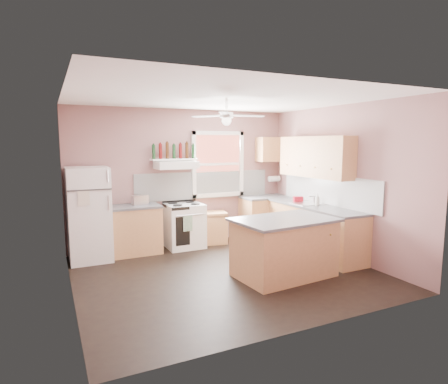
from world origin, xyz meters
name	(u,v)px	position (x,y,z in m)	size (l,w,h in m)	color
floor	(226,273)	(0.00, 0.00, 0.00)	(4.50, 4.50, 0.00)	black
ceiling	(227,98)	(0.00, 0.00, 2.70)	(4.50, 4.50, 0.00)	white
wall_back	(183,177)	(0.00, 2.02, 1.35)	(4.50, 0.05, 2.70)	#875E5B
wall_right	(341,182)	(2.27, 0.00, 1.35)	(0.05, 4.00, 2.70)	#875E5B
wall_left	(66,197)	(-2.27, 0.00, 1.35)	(0.05, 4.00, 2.70)	#875E5B
backsplash_back	(204,185)	(0.45, 1.99, 1.18)	(2.90, 0.03, 0.55)	white
backsplash_right	(327,190)	(2.23, 0.30, 1.18)	(0.03, 2.60, 0.55)	white
window_view	(218,164)	(0.75, 1.98, 1.60)	(1.00, 0.02, 1.20)	brown
window_frame	(218,164)	(0.75, 1.96, 1.60)	(1.16, 0.07, 1.36)	white
refrigerator	(89,214)	(-1.86, 1.60, 0.82)	(0.69, 0.67, 1.63)	white
base_cabinet_left	(135,230)	(-1.06, 1.70, 0.43)	(0.90, 0.60, 0.86)	#AC7847
counter_left	(134,207)	(-1.06, 1.70, 0.88)	(0.92, 0.62, 0.04)	#4A4A4D
toaster	(140,200)	(-0.95, 1.73, 0.99)	(0.28, 0.16, 0.18)	silver
stove	(184,226)	(-0.10, 1.70, 0.43)	(0.70, 0.64, 0.86)	white
range_hood	(176,165)	(-0.23, 1.75, 1.62)	(0.78, 0.50, 0.14)	white
bottle_shelf	(174,159)	(-0.23, 1.87, 1.72)	(0.90, 0.26, 0.03)	white
cart	(210,228)	(0.48, 1.75, 0.32)	(0.64, 0.43, 0.64)	#AC7847
base_cabinet_corner	(265,218)	(1.75, 1.70, 0.43)	(1.00, 0.60, 0.86)	#AC7847
base_cabinet_right	(314,230)	(1.95, 0.30, 0.43)	(0.60, 2.20, 0.86)	#AC7847
counter_corner	(265,197)	(1.75, 1.70, 0.88)	(1.02, 0.62, 0.04)	#4A4A4D
counter_right	(314,206)	(1.94, 0.30, 0.88)	(0.62, 2.22, 0.04)	#4A4A4D
sink	(307,204)	(1.94, 0.50, 0.90)	(0.55, 0.45, 0.03)	silver
faucet	(314,199)	(2.10, 0.50, 0.97)	(0.03, 0.03, 0.14)	silver
upper_cabinet_right	(315,157)	(2.08, 0.50, 1.78)	(0.33, 1.80, 0.76)	#AC7847
upper_cabinet_corner	(271,149)	(1.95, 1.83, 1.90)	(0.60, 0.33, 0.52)	#AC7847
paper_towel	(274,179)	(2.07, 1.86, 1.25)	(0.12, 0.12, 0.26)	white
island	(284,249)	(0.75, -0.48, 0.43)	(1.43, 0.90, 0.86)	#AC7847
island_top	(285,220)	(0.75, -0.48, 0.88)	(1.51, 0.99, 0.04)	#4A4A4D
ceiling_fan_hub	(227,115)	(0.00, 0.00, 2.45)	(0.20, 0.20, 0.08)	white
soap_bottle	(317,200)	(1.96, 0.24, 1.01)	(0.09, 0.09, 0.22)	silver
red_caddy	(298,199)	(1.94, 0.79, 0.95)	(0.18, 0.12, 0.10)	#A40E1E
wine_bottles	(174,151)	(-0.23, 1.87, 1.88)	(0.86, 0.06, 0.31)	#143819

